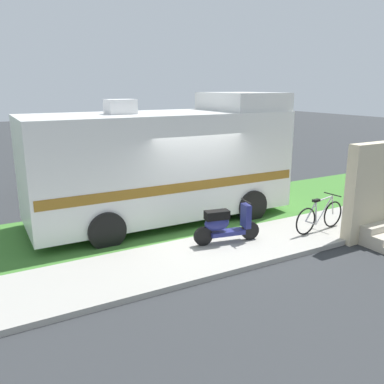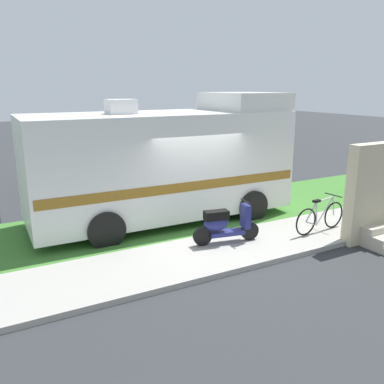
% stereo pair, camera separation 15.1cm
% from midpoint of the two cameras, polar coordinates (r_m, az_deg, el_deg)
% --- Properties ---
extents(ground_plane, '(80.00, 80.00, 0.00)m').
position_cam_midpoint_polar(ground_plane, '(10.35, 2.24, -6.13)').
color(ground_plane, '#2D3033').
extents(sidewalk, '(24.00, 2.00, 0.12)m').
position_cam_midpoint_polar(sidewalk, '(9.39, 6.01, -8.04)').
color(sidewalk, '#9E9B93').
rests_on(sidewalk, ground).
extents(grass_strip, '(24.00, 3.40, 0.08)m').
position_cam_midpoint_polar(grass_strip, '(11.58, -1.56, -3.63)').
color(grass_strip, '#3D752D').
rests_on(grass_strip, ground).
extents(motorhome_rv, '(7.13, 2.78, 3.50)m').
position_cam_midpoint_polar(motorhome_rv, '(11.10, -3.48, 4.22)').
color(motorhome_rv, silver).
rests_on(motorhome_rv, ground).
extents(scooter, '(1.62, 0.59, 0.97)m').
position_cam_midpoint_polar(scooter, '(9.44, 5.00, -4.53)').
color(scooter, black).
rests_on(scooter, ground).
extents(bicycle, '(1.72, 0.52, 0.90)m').
position_cam_midpoint_polar(bicycle, '(10.68, 17.99, -3.34)').
color(bicycle, black).
rests_on(bicycle, ground).
extents(pickup_truck_near, '(5.56, 2.29, 1.81)m').
position_cam_midpoint_polar(pickup_truck_near, '(15.35, -11.56, 4.21)').
color(pickup_truck_near, '#B7B29E').
rests_on(pickup_truck_near, ground).
extents(porch_steps, '(2.00, 1.26, 2.40)m').
position_cam_midpoint_polar(porch_steps, '(10.80, 25.48, -1.31)').
color(porch_steps, '#BCB29E').
rests_on(porch_steps, ground).
extents(bottle_green, '(0.06, 0.06, 0.24)m').
position_cam_midpoint_polar(bottle_green, '(11.96, 24.29, -3.46)').
color(bottle_green, '#B2B2B7').
rests_on(bottle_green, ground).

